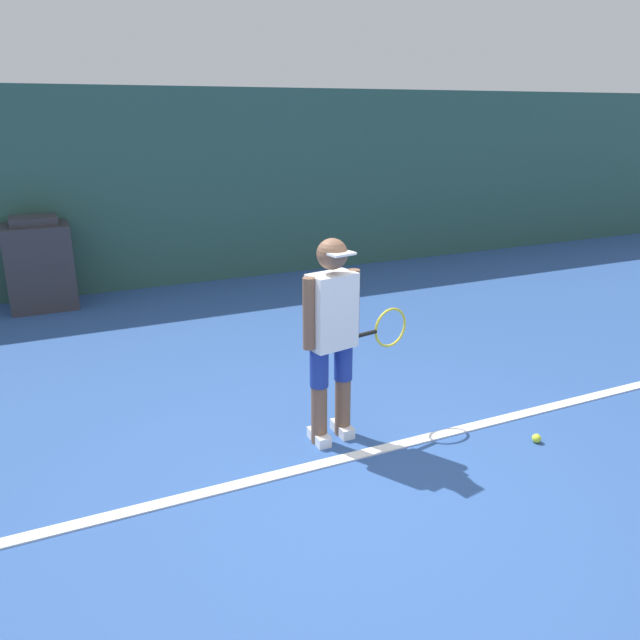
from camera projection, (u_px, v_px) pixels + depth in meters
name	position (u px, v px, depth m)	size (l,w,h in m)	color
ground_plane	(356.00, 482.00, 4.19)	(24.00, 24.00, 0.00)	#2D5193
back_wall	(168.00, 190.00, 8.57)	(24.00, 0.10, 2.69)	#2D564C
court_baseline	(337.00, 460.00, 4.44)	(21.60, 0.10, 0.01)	white
tennis_player	(333.00, 333.00, 4.50)	(0.96, 0.32, 1.54)	brown
tennis_ball	(537.00, 438.00, 4.68)	(0.07, 0.07, 0.07)	#D1E533
covered_chair	(40.00, 265.00, 7.77)	(0.78, 0.65, 1.15)	#333338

